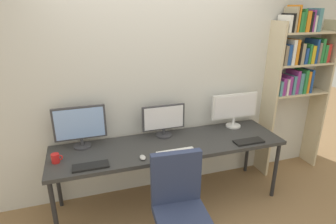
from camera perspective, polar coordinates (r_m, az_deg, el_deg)
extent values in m
cube|color=silver|center=(3.24, -2.00, 5.68)|extent=(4.91, 0.10, 2.60)
cube|color=#333333|center=(3.07, 0.29, -6.80)|extent=(2.51, 0.68, 0.04)
cylinder|color=#262628|center=(2.93, -22.03, -18.59)|extent=(0.04, 0.04, 0.70)
cylinder|color=#262628|center=(3.56, 20.96, -10.99)|extent=(0.04, 0.04, 0.70)
cylinder|color=#262628|center=(3.41, -21.51, -12.57)|extent=(0.04, 0.04, 0.70)
cylinder|color=#262628|center=(3.96, 15.85, -7.03)|extent=(0.04, 0.04, 0.70)
cube|color=beige|center=(3.78, 19.81, 1.78)|extent=(0.03, 0.28, 1.98)
cube|color=beige|center=(4.31, 28.36, 2.70)|extent=(0.03, 0.28, 1.98)
cube|color=beige|center=(4.01, 24.57, 3.62)|extent=(0.76, 0.28, 0.02)
cube|color=beige|center=(3.93, 25.38, 8.88)|extent=(0.76, 0.28, 0.02)
cube|color=beige|center=(3.88, 26.24, 14.31)|extent=(0.76, 0.28, 0.02)
cube|color=teal|center=(3.76, 21.07, 4.76)|extent=(0.04, 0.22, 0.18)
cube|color=#8C338C|center=(3.80, 21.60, 5.07)|extent=(0.05, 0.22, 0.21)
cube|color=white|center=(3.83, 22.23, 4.98)|extent=(0.03, 0.22, 0.20)
cube|color=#8C338C|center=(3.86, 22.64, 5.27)|extent=(0.05, 0.22, 0.23)
cube|color=teal|center=(3.88, 23.35, 5.29)|extent=(0.04, 0.22, 0.23)
cube|color=#8C338C|center=(3.92, 23.90, 5.78)|extent=(0.05, 0.22, 0.29)
cube|color=teal|center=(3.96, 24.50, 5.57)|extent=(0.05, 0.22, 0.26)
cube|color=#287F3D|center=(3.98, 25.26, 5.83)|extent=(0.04, 0.22, 0.30)
cube|color=orange|center=(4.01, 25.70, 5.72)|extent=(0.04, 0.22, 0.28)
cube|color=#1E4799|center=(4.04, 26.20, 5.85)|extent=(0.04, 0.22, 0.29)
cube|color=gray|center=(3.69, 21.90, 10.76)|extent=(0.04, 0.22, 0.23)
cube|color=#1E4799|center=(3.72, 22.49, 10.83)|extent=(0.05, 0.22, 0.24)
cube|color=white|center=(3.75, 23.24, 11.20)|extent=(0.04, 0.22, 0.29)
cube|color=orange|center=(3.79, 23.82, 11.21)|extent=(0.04, 0.22, 0.29)
cube|color=black|center=(3.81, 24.31, 10.93)|extent=(0.03, 0.22, 0.26)
cube|color=tan|center=(3.86, 24.69, 10.84)|extent=(0.05, 0.22, 0.24)
cube|color=#1E4799|center=(3.89, 25.33, 10.41)|extent=(0.04, 0.22, 0.19)
cube|color=#287F3D|center=(3.91, 25.91, 10.71)|extent=(0.03, 0.22, 0.23)
cube|color=gold|center=(3.95, 26.42, 10.56)|extent=(0.05, 0.22, 0.21)
cube|color=#1E4799|center=(3.98, 27.02, 11.06)|extent=(0.03, 0.22, 0.29)
cube|color=gray|center=(4.01, 27.41, 10.74)|extent=(0.04, 0.22, 0.24)
cube|color=#287F3D|center=(4.04, 27.92, 11.05)|extent=(0.04, 0.22, 0.29)
cube|color=#287F3D|center=(4.08, 28.37, 10.51)|extent=(0.04, 0.22, 0.22)
cube|color=red|center=(4.13, 28.82, 10.57)|extent=(0.05, 0.22, 0.22)
cube|color=white|center=(3.65, 22.61, 16.26)|extent=(0.04, 0.22, 0.19)
cube|color=black|center=(3.68, 23.13, 16.34)|extent=(0.03, 0.22, 0.21)
cube|color=tan|center=(3.71, 23.58, 16.87)|extent=(0.03, 0.22, 0.28)
cube|color=orange|center=(3.73, 24.05, 16.96)|extent=(0.02, 0.22, 0.30)
cube|color=#287F3D|center=(3.75, 24.48, 16.32)|extent=(0.04, 0.22, 0.22)
cube|color=#287F3D|center=(3.78, 24.98, 16.52)|extent=(0.03, 0.22, 0.25)
cube|color=orange|center=(3.80, 25.57, 16.29)|extent=(0.05, 0.22, 0.23)
cube|color=black|center=(3.84, 26.10, 16.14)|extent=(0.03, 0.22, 0.22)
cube|color=#8C338C|center=(3.87, 26.42, 16.28)|extent=(0.03, 0.22, 0.24)
cube|color=white|center=(3.90, 26.72, 15.79)|extent=(0.03, 0.22, 0.18)
cube|color=teal|center=(3.92, 27.44, 16.29)|extent=(0.05, 0.22, 0.26)
cube|color=navy|center=(2.52, 2.80, -20.69)|extent=(0.47, 0.47, 0.08)
cube|color=navy|center=(2.49, 1.64, -13.05)|extent=(0.44, 0.10, 0.48)
cylinder|color=#38383D|center=(3.12, -16.97, -6.63)|extent=(0.18, 0.18, 0.02)
cylinder|color=#38383D|center=(3.10, -17.06, -5.86)|extent=(0.03, 0.03, 0.07)
cube|color=#38383D|center=(3.02, -17.48, -2.15)|extent=(0.53, 0.03, 0.36)
cube|color=#8CB2F2|center=(3.01, -17.48, -2.27)|extent=(0.49, 0.01, 0.32)
cylinder|color=#38383D|center=(3.24, -0.86, -4.70)|extent=(0.18, 0.18, 0.02)
cylinder|color=#38383D|center=(3.22, -0.87, -4.01)|extent=(0.03, 0.03, 0.07)
cube|color=#38383D|center=(3.15, -0.91, -1.08)|extent=(0.49, 0.03, 0.28)
cube|color=white|center=(3.14, -0.82, -1.19)|extent=(0.45, 0.01, 0.26)
cylinder|color=silver|center=(3.58, 13.08, -2.71)|extent=(0.18, 0.18, 0.02)
cylinder|color=silver|center=(3.56, 13.15, -1.85)|extent=(0.03, 0.03, 0.10)
cube|color=silver|center=(3.49, 13.37, 1.21)|extent=(0.59, 0.03, 0.30)
cube|color=white|center=(3.48, 13.51, 1.12)|extent=(0.55, 0.01, 0.27)
cube|color=black|center=(2.74, -15.41, -10.56)|extent=(0.33, 0.13, 0.02)
cube|color=silver|center=(2.86, 1.72, -8.27)|extent=(0.40, 0.13, 0.02)
cube|color=black|center=(3.21, 16.08, -5.76)|extent=(0.33, 0.13, 0.02)
ellipsoid|color=silver|center=(2.78, -5.17, -9.18)|extent=(0.06, 0.10, 0.03)
cylinder|color=red|center=(2.90, -21.91, -8.71)|extent=(0.08, 0.08, 0.09)
torus|color=red|center=(2.90, -21.11, -8.64)|extent=(0.06, 0.01, 0.06)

